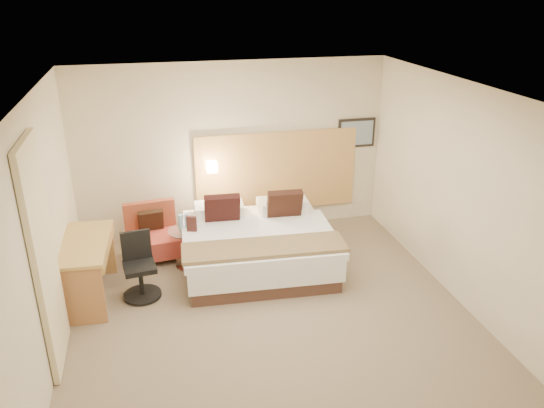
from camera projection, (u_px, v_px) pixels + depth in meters
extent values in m
cube|color=#76654F|center=(270.00, 315.00, 6.46)|extent=(4.80, 5.00, 0.02)
cube|color=silver|center=(270.00, 92.00, 5.40)|extent=(4.80, 5.00, 0.02)
cube|color=beige|center=(233.00, 150.00, 8.18)|extent=(4.80, 0.02, 2.70)
cube|color=beige|center=(353.00, 355.00, 3.68)|extent=(4.80, 0.02, 2.70)
cube|color=beige|center=(41.00, 236.00, 5.41)|extent=(0.02, 5.00, 2.70)
cube|color=beige|center=(462.00, 195.00, 6.45)|extent=(0.02, 5.00, 2.70)
cube|color=#BB8849|center=(277.00, 172.00, 8.45)|extent=(2.60, 0.04, 1.30)
cube|color=black|center=(356.00, 133.00, 8.53)|extent=(0.62, 0.03, 0.47)
cube|color=gray|center=(357.00, 133.00, 8.51)|extent=(0.54, 0.01, 0.39)
cylinder|color=white|center=(211.00, 166.00, 8.10)|extent=(0.02, 0.12, 0.02)
cube|color=#FFEDC6|center=(212.00, 167.00, 8.05)|extent=(0.15, 0.15, 0.15)
cube|color=beige|center=(44.00, 258.00, 5.25)|extent=(0.06, 0.90, 2.42)
cylinder|color=#9BCFF0|center=(181.00, 222.00, 7.34)|extent=(0.08, 0.08, 0.21)
cylinder|color=#8CAFD9|center=(187.00, 221.00, 7.37)|extent=(0.08, 0.08, 0.21)
cube|color=#3D1B19|center=(192.00, 224.00, 7.24)|extent=(0.14, 0.09, 0.23)
cube|color=#482D24|center=(257.00, 258.00, 7.59)|extent=(2.06, 2.06, 0.18)
cube|color=white|center=(257.00, 243.00, 7.50)|extent=(2.12, 2.12, 0.30)
cube|color=white|center=(260.00, 239.00, 7.17)|extent=(2.15, 1.56, 0.10)
cube|color=silver|center=(218.00, 209.00, 8.00)|extent=(0.72, 0.42, 0.18)
cube|color=white|center=(280.00, 205.00, 8.16)|extent=(0.72, 0.42, 0.18)
cube|color=white|center=(219.00, 210.00, 7.73)|extent=(0.72, 0.42, 0.18)
cube|color=white|center=(284.00, 206.00, 7.88)|extent=(0.72, 0.42, 0.18)
cube|color=black|center=(222.00, 210.00, 7.52)|extent=(0.52, 0.30, 0.51)
cube|color=black|center=(284.00, 206.00, 7.66)|extent=(0.52, 0.30, 0.51)
cube|color=orange|center=(265.00, 248.00, 6.77)|extent=(2.13, 0.68, 0.05)
cube|color=tan|center=(137.00, 266.00, 7.46)|extent=(0.08, 0.08, 0.09)
cube|color=#996448|center=(179.00, 259.00, 7.65)|extent=(0.08, 0.08, 0.09)
cube|color=#A7764E|center=(133.00, 250.00, 7.91)|extent=(0.08, 0.08, 0.09)
cube|color=#A7674E|center=(172.00, 244.00, 8.10)|extent=(0.08, 0.08, 0.09)
cube|color=#A9372D|center=(154.00, 243.00, 7.71)|extent=(0.81, 0.73, 0.28)
cube|color=brown|center=(150.00, 215.00, 7.81)|extent=(0.75, 0.20, 0.42)
cube|color=black|center=(151.00, 221.00, 7.74)|extent=(0.37, 0.22, 0.37)
cylinder|color=silver|center=(189.00, 266.00, 7.55)|extent=(0.44, 0.44, 0.02)
cylinder|color=silver|center=(188.00, 248.00, 7.44)|extent=(0.05, 0.05, 0.54)
cylinder|color=silver|center=(186.00, 230.00, 7.34)|extent=(0.64, 0.64, 0.01)
cube|color=tan|center=(84.00, 244.00, 6.52)|extent=(0.66, 1.30, 0.04)
cube|color=#A97042|center=(81.00, 297.00, 6.13)|extent=(0.53, 0.07, 0.75)
cube|color=#B78248|center=(94.00, 250.00, 7.21)|extent=(0.53, 0.07, 0.75)
cube|color=tan|center=(89.00, 249.00, 6.56)|extent=(0.55, 1.21, 0.11)
cylinder|color=black|center=(143.00, 295.00, 6.82)|extent=(0.53, 0.53, 0.04)
cylinder|color=black|center=(141.00, 281.00, 6.74)|extent=(0.06, 0.06, 0.37)
cube|color=black|center=(140.00, 267.00, 6.66)|extent=(0.43, 0.43, 0.06)
cube|color=black|center=(136.00, 245.00, 6.72)|extent=(0.37, 0.09, 0.39)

